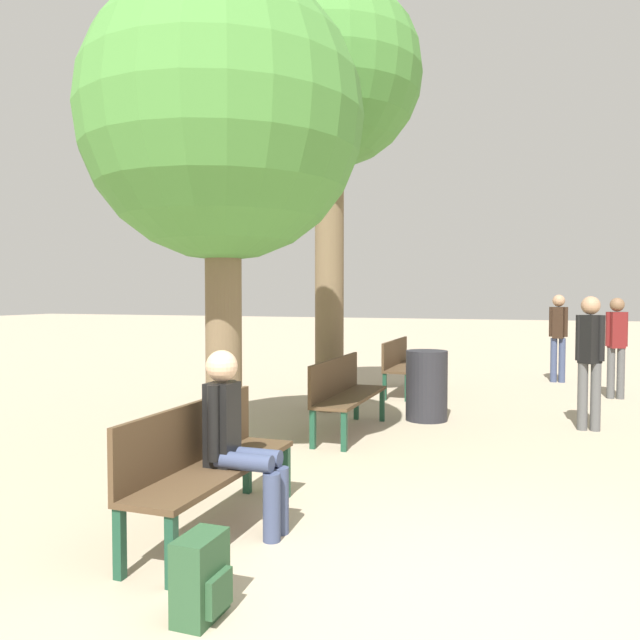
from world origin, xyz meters
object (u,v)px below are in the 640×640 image
at_px(pedestrian_mid, 616,341).
at_px(trash_bin, 427,385).
at_px(backpack, 201,578).
at_px(person_seated, 237,435).
at_px(pedestrian_far, 590,354).
at_px(tree_row_0, 222,122).
at_px(pedestrian_near, 558,332).
at_px(bench_row_0, 205,456).
at_px(bench_row_2, 401,361).
at_px(bench_row_1, 344,389).
at_px(tree_row_1, 330,81).

xyz_separation_m(pedestrian_mid, trash_bin, (-2.61, -2.77, -0.47)).
bearing_deg(backpack, person_seated, 108.21).
bearing_deg(pedestrian_far, person_seated, -120.35).
height_order(tree_row_0, pedestrian_near, tree_row_0).
height_order(bench_row_0, bench_row_2, same).
height_order(person_seated, trash_bin, person_seated).
height_order(bench_row_1, pedestrian_far, pedestrian_far).
bearing_deg(person_seated, backpack, -71.79).
distance_m(bench_row_0, tree_row_0, 3.27).
distance_m(bench_row_1, tree_row_0, 3.43).
xyz_separation_m(person_seated, trash_bin, (0.59, 4.42, -0.23)).
distance_m(pedestrian_near, pedestrian_far, 4.45).
xyz_separation_m(tree_row_0, pedestrian_near, (3.24, 7.44, -2.39)).
xyz_separation_m(bench_row_2, person_seated, (0.23, -6.64, 0.16)).
relative_size(bench_row_0, pedestrian_near, 1.06).
xyz_separation_m(bench_row_0, bench_row_1, (0.00, 3.34, 0.00)).
relative_size(tree_row_0, backpack, 10.74).
distance_m(tree_row_1, person_seated, 6.28).
height_order(bench_row_1, trash_bin, trash_bin).
distance_m(pedestrian_far, trash_bin, 2.09).
xyz_separation_m(tree_row_1, pedestrian_far, (3.51, -0.22, -3.82)).
height_order(tree_row_0, person_seated, tree_row_0).
distance_m(tree_row_0, backpack, 4.28).
distance_m(person_seated, trash_bin, 4.46).
bearing_deg(tree_row_1, bench_row_2, 71.30).
distance_m(bench_row_1, pedestrian_mid, 5.20).
distance_m(bench_row_0, pedestrian_mid, 8.02).
height_order(pedestrian_mid, pedestrian_far, pedestrian_far).
bearing_deg(bench_row_0, person_seated, 11.23).
bearing_deg(tree_row_1, pedestrian_mid, 31.41).
xyz_separation_m(pedestrian_far, trash_bin, (-2.03, -0.05, -0.49)).
bearing_deg(bench_row_1, backpack, -82.18).
bearing_deg(backpack, tree_row_0, 115.96).
bearing_deg(pedestrian_far, tree_row_1, 176.37).
height_order(person_seated, backpack, person_seated).
distance_m(tree_row_0, pedestrian_mid, 7.44).
xyz_separation_m(person_seated, pedestrian_far, (2.62, 4.47, 0.26)).
bearing_deg(tree_row_0, pedestrian_mid, 54.45).
relative_size(backpack, pedestrian_far, 0.26).
bearing_deg(person_seated, trash_bin, 82.41).
bearing_deg(backpack, pedestrian_mid, 71.28).
relative_size(pedestrian_mid, trash_bin, 1.74).
relative_size(backpack, pedestrian_near, 0.26).
height_order(tree_row_0, backpack, tree_row_0).
bearing_deg(pedestrian_near, backpack, -101.13).
xyz_separation_m(tree_row_1, pedestrian_mid, (4.09, 2.50, -3.84)).
bearing_deg(trash_bin, tree_row_0, -116.62).
bearing_deg(bench_row_0, backpack, -60.89).
bearing_deg(pedestrian_far, pedestrian_near, 93.41).
xyz_separation_m(pedestrian_near, pedestrian_far, (0.26, -4.44, -0.01)).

